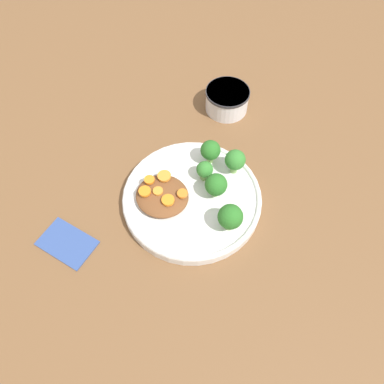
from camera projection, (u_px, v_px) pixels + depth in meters
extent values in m
plane|color=brown|center=(192.00, 202.00, 0.76)|extent=(4.00, 4.00, 0.00)
cylinder|color=silver|center=(192.00, 199.00, 0.75)|extent=(0.28, 0.28, 0.02)
torus|color=silver|center=(192.00, 196.00, 0.74)|extent=(0.28, 0.28, 0.01)
cylinder|color=silver|center=(227.00, 100.00, 0.88)|extent=(0.10, 0.10, 0.05)
cylinder|color=#333338|center=(228.00, 92.00, 0.86)|extent=(0.10, 0.10, 0.01)
cylinder|color=white|center=(228.00, 94.00, 0.86)|extent=(0.08, 0.08, 0.01)
ellipsoid|color=brown|center=(162.00, 196.00, 0.73)|extent=(0.11, 0.10, 0.02)
cylinder|color=#7FA85B|center=(229.00, 223.00, 0.69)|extent=(0.02, 0.02, 0.02)
sphere|color=#286B23|center=(230.00, 217.00, 0.67)|extent=(0.05, 0.05, 0.05)
cylinder|color=#7FA85B|center=(215.00, 191.00, 0.73)|extent=(0.01, 0.01, 0.02)
sphere|color=#286B23|center=(216.00, 185.00, 0.71)|extent=(0.04, 0.04, 0.04)
cylinder|color=#7FA85B|center=(234.00, 167.00, 0.76)|extent=(0.01, 0.01, 0.03)
sphere|color=#337A2D|center=(235.00, 160.00, 0.74)|extent=(0.04, 0.04, 0.04)
cylinder|color=#759E51|center=(206.00, 175.00, 0.76)|extent=(0.02, 0.02, 0.02)
sphere|color=#337A2D|center=(206.00, 170.00, 0.74)|extent=(0.03, 0.03, 0.03)
cylinder|color=#759E51|center=(210.00, 157.00, 0.78)|extent=(0.01, 0.01, 0.02)
sphere|color=#286B23|center=(210.00, 150.00, 0.76)|extent=(0.04, 0.04, 0.04)
cylinder|color=orange|center=(145.00, 191.00, 0.72)|extent=(0.02, 0.02, 0.01)
cylinder|color=orange|center=(164.00, 176.00, 0.74)|extent=(0.03, 0.03, 0.01)
cylinder|color=orange|center=(168.00, 200.00, 0.71)|extent=(0.02, 0.02, 0.01)
cylinder|color=orange|center=(158.00, 191.00, 0.72)|extent=(0.02, 0.02, 0.00)
cylinder|color=orange|center=(182.00, 194.00, 0.71)|extent=(0.02, 0.02, 0.01)
cylinder|color=orange|center=(149.00, 180.00, 0.73)|extent=(0.02, 0.02, 0.01)
cube|color=#334C8C|center=(67.00, 243.00, 0.71)|extent=(0.11, 0.07, 0.01)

